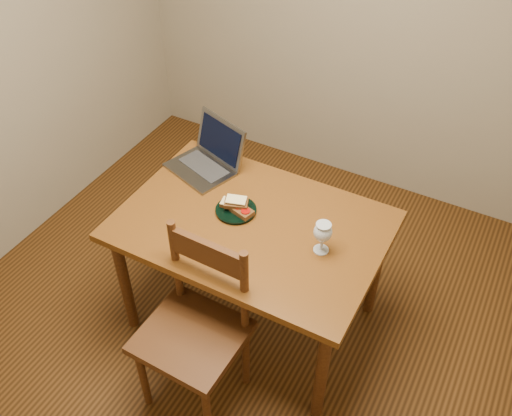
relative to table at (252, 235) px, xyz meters
The scene contains 10 objects.
floor 0.67m from the table, 110.94° to the right, with size 3.20×3.20×0.02m, color black.
back_wall 1.66m from the table, 91.08° to the left, with size 3.20×0.02×2.60m, color gray.
table is the anchor object (origin of this frame).
chair 0.54m from the table, 91.32° to the right, with size 0.47×0.45×0.49m.
plate 0.15m from the table, 162.79° to the left, with size 0.21×0.21×0.02m, color black.
sandwich_cheese 0.19m from the table, 163.09° to the left, with size 0.10×0.06×0.03m, color #381E0C, non-canonical shape.
sandwich_tomato 0.14m from the table, 161.02° to the left, with size 0.12×0.07×0.04m, color #381E0C, non-canonical shape.
sandwich_top 0.19m from the table, 160.44° to the left, with size 0.12×0.07×0.04m, color #381E0C, non-canonical shape.
milk_glass 0.41m from the table, ahead, with size 0.09×0.09×0.17m, color white, non-canonical shape.
laptop 0.54m from the table, 145.30° to the left, with size 0.43×0.41×0.25m.
Camera 1 is at (1.02, -1.70, 2.68)m, focal length 40.00 mm.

